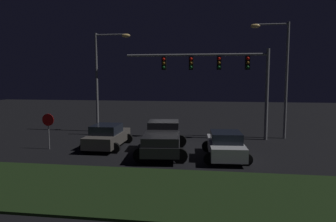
% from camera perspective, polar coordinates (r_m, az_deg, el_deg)
% --- Properties ---
extents(ground_plane, '(80.00, 80.00, 0.00)m').
position_cam_1_polar(ground_plane, '(20.79, 0.26, -6.36)').
color(ground_plane, black).
extents(grass_median, '(26.79, 5.57, 0.10)m').
position_cam_1_polar(grass_median, '(12.93, -5.10, -13.88)').
color(grass_median, black).
rests_on(grass_median, ground_plane).
extents(pickup_truck, '(3.26, 5.58, 1.80)m').
position_cam_1_polar(pickup_truck, '(18.61, -0.96, -4.68)').
color(pickup_truck, black).
rests_on(pickup_truck, ground_plane).
extents(car_sedan, '(2.50, 4.41, 1.51)m').
position_cam_1_polar(car_sedan, '(20.60, -10.83, -4.48)').
color(car_sedan, '#514C47').
rests_on(car_sedan, ground_plane).
extents(car_sedan_far, '(2.69, 4.52, 1.51)m').
position_cam_1_polar(car_sedan_far, '(17.89, 10.28, -6.05)').
color(car_sedan_far, '#B7B7BC').
rests_on(car_sedan_far, ground_plane).
extents(traffic_signal_gantry, '(10.32, 0.56, 6.50)m').
position_cam_1_polar(traffic_signal_gantry, '(23.28, 9.23, 7.35)').
color(traffic_signal_gantry, slate).
rests_on(traffic_signal_gantry, ground_plane).
extents(street_lamp_left, '(2.98, 0.44, 8.05)m').
position_cam_1_polar(street_lamp_left, '(26.59, -11.49, 7.31)').
color(street_lamp_left, slate).
rests_on(street_lamp_left, ground_plane).
extents(street_lamp_right, '(2.75, 0.44, 8.42)m').
position_cam_1_polar(street_lamp_right, '(24.49, 19.37, 7.64)').
color(street_lamp_right, slate).
rests_on(street_lamp_right, ground_plane).
extents(stop_sign, '(0.76, 0.08, 2.23)m').
position_cam_1_polar(stop_sign, '(21.06, -20.75, -2.27)').
color(stop_sign, slate).
rests_on(stop_sign, ground_plane).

